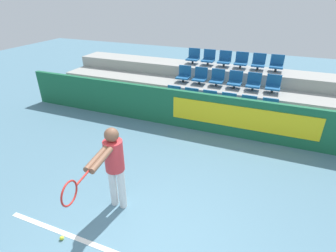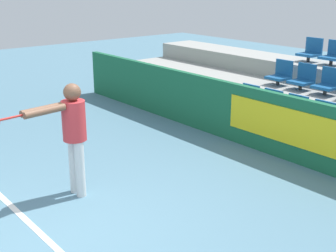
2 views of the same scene
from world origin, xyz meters
name	(u,v)px [view 1 (image 1 of 2)]	position (x,y,z in m)	size (l,w,h in m)	color
barrier_wall	(213,114)	(0.02, 4.16, 0.53)	(11.81, 0.14, 1.06)	#19603D
bleacher_tier_front	(216,117)	(0.00, 4.74, 0.19)	(11.41, 0.99, 0.37)	#9E9E99
bleacher_tier_middle	(223,99)	(0.00, 5.73, 0.37)	(11.41, 0.99, 0.75)	#9E9E99
bleacher_tier_back	(230,84)	(0.00, 6.73, 0.56)	(11.41, 0.99, 1.12)	#9E9E99
stadium_chair_0	(173,96)	(-1.37, 4.85, 0.60)	(0.41, 0.39, 0.50)	#333333
stadium_chair_1	(190,98)	(-0.82, 4.85, 0.60)	(0.41, 0.39, 0.50)	#333333
stadium_chair_2	(208,101)	(-0.27, 4.85, 0.60)	(0.41, 0.39, 0.50)	#333333
stadium_chair_3	(228,104)	(0.27, 4.85, 0.60)	(0.41, 0.39, 0.50)	#333333
stadium_chair_4	(248,107)	(0.82, 4.85, 0.60)	(0.41, 0.39, 0.50)	#333333
stadium_chair_5	(269,110)	(1.37, 4.85, 0.60)	(0.41, 0.39, 0.50)	#333333
stadium_chair_6	(184,75)	(-1.37, 5.85, 0.97)	(0.41, 0.39, 0.50)	#333333
stadium_chair_7	(200,77)	(-0.82, 5.85, 0.97)	(0.41, 0.39, 0.50)	#333333
stadium_chair_8	(217,79)	(-0.27, 5.85, 0.97)	(0.41, 0.39, 0.50)	#333333
stadium_chair_9	(235,81)	(0.27, 5.85, 0.97)	(0.41, 0.39, 0.50)	#333333
stadium_chair_10	(254,83)	(0.82, 5.85, 0.97)	(0.41, 0.39, 0.50)	#333333
stadium_chair_11	(273,85)	(1.37, 5.85, 0.97)	(0.41, 0.39, 0.50)	#333333
stadium_chair_12	(193,57)	(-1.37, 6.84, 1.34)	(0.41, 0.39, 0.50)	#333333
stadium_chair_13	(209,58)	(-0.82, 6.84, 1.34)	(0.41, 0.39, 0.50)	#333333
stadium_chair_14	(225,60)	(-0.27, 6.84, 1.34)	(0.41, 0.39, 0.50)	#333333
stadium_chair_15	(241,61)	(0.27, 6.84, 1.34)	(0.41, 0.39, 0.50)	#333333
stadium_chair_16	(258,63)	(0.82, 6.84, 1.34)	(0.41, 0.39, 0.50)	#333333
stadium_chair_17	(277,64)	(1.37, 6.84, 1.34)	(0.41, 0.39, 0.50)	#333333
tennis_player	(113,163)	(-0.86, 0.79, 0.96)	(0.34, 1.49, 1.56)	silver
tennis_ball	(62,238)	(-1.30, -0.11, 0.03)	(0.07, 0.07, 0.07)	#CCDB33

